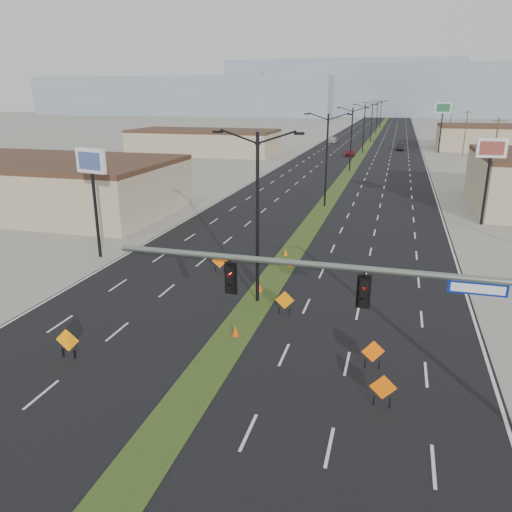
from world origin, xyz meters
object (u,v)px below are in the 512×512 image
(construction_sign_0, at_px, (67,341))
(construction_sign_1, at_px, (68,342))
(streetlight_1, at_px, (327,157))
(streetlight_6, at_px, (381,113))
(car_mid, at_px, (400,147))
(streetlight_4, at_px, (372,121))
(cone_1, at_px, (235,331))
(cone_0, at_px, (260,288))
(construction_sign_2, at_px, (220,261))
(streetlight_2, at_px, (351,137))
(signal_mast, at_px, (417,309))
(streetlight_3, at_px, (364,127))
(cone_3, at_px, (286,252))
(construction_sign_3, at_px, (285,301))
(car_left, at_px, (350,153))
(pole_sign_west, at_px, (92,170))
(car_far, at_px, (332,140))
(streetlight_5, at_px, (377,116))
(construction_sign_4, at_px, (383,389))
(pole_sign_east_near, at_px, (491,156))
(construction_sign_5, at_px, (373,353))
(cone_2, at_px, (290,263))
(streetlight_0, at_px, (258,214))
(pole_sign_east_far, at_px, (443,111))

(construction_sign_0, bearing_deg, construction_sign_1, -4.06)
(streetlight_1, distance_m, construction_sign_1, 37.89)
(streetlight_6, bearing_deg, car_mid, -84.17)
(streetlight_4, distance_m, cone_1, 116.90)
(cone_1, bearing_deg, streetlight_1, 90.27)
(streetlight_1, bearing_deg, cone_0, -90.52)
(construction_sign_2, bearing_deg, streetlight_1, 63.58)
(streetlight_2, height_order, construction_sign_1, streetlight_2)
(signal_mast, xyz_separation_m, streetlight_3, (-8.56, 94.00, 0.63))
(streetlight_4, bearing_deg, cone_3, -90.16)
(streetlight_1, relative_size, construction_sign_3, 7.00)
(car_left, bearing_deg, pole_sign_west, -96.44)
(cone_0, bearing_deg, cone_3, 90.38)
(streetlight_2, height_order, car_far, streetlight_2)
(cone_1, bearing_deg, streetlight_5, 90.06)
(streetlight_2, bearing_deg, pole_sign_west, -105.40)
(car_left, distance_m, cone_0, 75.90)
(construction_sign_0, distance_m, cone_1, 8.17)
(construction_sign_4, xyz_separation_m, pole_sign_east_near, (8.05, 32.95, 5.71))
(construction_sign_3, height_order, pole_sign_west, pole_sign_west)
(streetlight_2, distance_m, cone_1, 61.00)
(construction_sign_5, distance_m, cone_2, 14.31)
(cone_1, bearing_deg, construction_sign_3, 61.01)
(construction_sign_2, bearing_deg, construction_sign_4, -65.79)
(streetlight_0, height_order, construction_sign_0, streetlight_0)
(streetlight_1, distance_m, streetlight_5, 112.00)
(construction_sign_5, relative_size, cone_1, 2.29)
(pole_sign_west, bearing_deg, signal_mast, -19.39)
(car_mid, xyz_separation_m, construction_sign_1, (-14.55, -100.76, 0.12))
(car_left, height_order, pole_sign_east_near, pole_sign_east_near)
(streetlight_5, relative_size, streetlight_6, 1.00)
(signal_mast, relative_size, pole_sign_east_far, 1.56)
(cone_0, height_order, cone_2, cone_2)
(car_far, distance_m, pole_sign_west, 101.37)
(streetlight_1, height_order, car_mid, streetlight_1)
(pole_sign_east_near, bearing_deg, car_mid, 92.41)
(pole_sign_east_far, bearing_deg, car_far, 164.11)
(streetlight_0, bearing_deg, cone_3, 91.83)
(streetlight_0, distance_m, streetlight_4, 112.00)
(car_left, distance_m, construction_sign_1, 86.44)
(streetlight_1, distance_m, car_left, 49.58)
(construction_sign_2, height_order, construction_sign_3, construction_sign_2)
(car_mid, bearing_deg, pole_sign_east_far, -21.47)
(car_mid, xyz_separation_m, construction_sign_2, (-11.68, -87.62, 0.12))
(construction_sign_4, xyz_separation_m, pole_sign_west, (-21.70, 14.09, 5.81))
(streetlight_4, relative_size, construction_sign_3, 7.00)
(streetlight_6, bearing_deg, construction_sign_3, -89.32)
(streetlight_5, bearing_deg, car_mid, -80.83)
(streetlight_0, relative_size, pole_sign_east_near, 1.23)
(cone_1, height_order, pole_sign_west, pole_sign_west)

